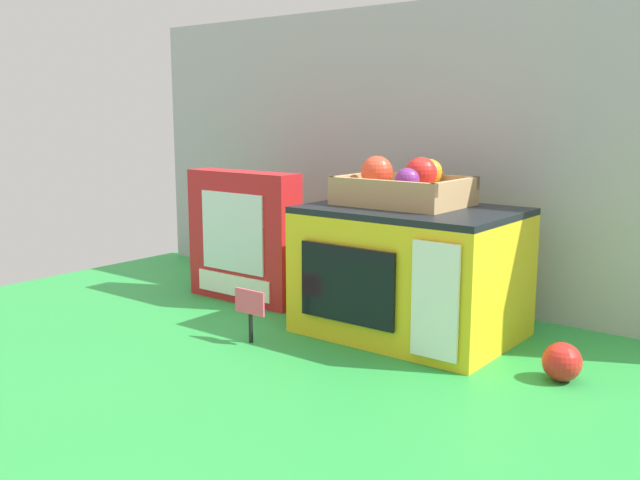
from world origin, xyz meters
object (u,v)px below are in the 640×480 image
(food_groups_crate, at_px, (405,188))
(toy_microwave, at_px, (410,272))
(cookie_set_box, at_px, (243,237))
(price_sign, at_px, (250,308))
(loose_toy_apple, at_px, (562,362))

(food_groups_crate, bearing_deg, toy_microwave, -42.38)
(food_groups_crate, xyz_separation_m, cookie_set_box, (-0.39, -0.05, -0.13))
(cookie_set_box, relative_size, price_sign, 2.91)
(price_sign, bearing_deg, toy_microwave, 48.52)
(price_sign, xyz_separation_m, loose_toy_apple, (0.52, 0.17, -0.04))
(toy_microwave, bearing_deg, loose_toy_apple, -11.01)
(food_groups_crate, relative_size, loose_toy_apple, 3.71)
(toy_microwave, distance_m, cookie_set_box, 0.42)
(price_sign, bearing_deg, food_groups_crate, 56.96)
(food_groups_crate, distance_m, cookie_set_box, 0.41)
(toy_microwave, height_order, price_sign, toy_microwave)
(toy_microwave, relative_size, food_groups_crate, 1.68)
(cookie_set_box, bearing_deg, price_sign, -44.00)
(toy_microwave, xyz_separation_m, cookie_set_box, (-0.42, -0.01, 0.02))
(toy_microwave, distance_m, loose_toy_apple, 0.34)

